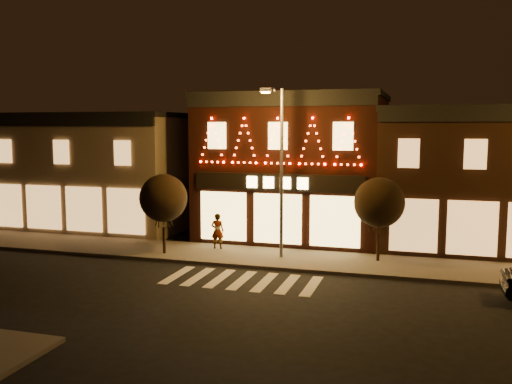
% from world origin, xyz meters
% --- Properties ---
extents(ground, '(120.00, 120.00, 0.00)m').
position_xyz_m(ground, '(0.00, 0.00, 0.00)').
color(ground, black).
rests_on(ground, ground).
extents(sidewalk_far, '(44.00, 4.00, 0.15)m').
position_xyz_m(sidewalk_far, '(2.00, 8.00, 0.07)').
color(sidewalk_far, '#47423D').
rests_on(sidewalk_far, ground).
extents(building_left, '(12.20, 8.28, 7.30)m').
position_xyz_m(building_left, '(-13.00, 13.99, 3.66)').
color(building_left, '#746553').
rests_on(building_left, ground).
extents(building_pulp, '(10.20, 8.34, 8.30)m').
position_xyz_m(building_pulp, '(0.00, 13.98, 4.16)').
color(building_pulp, black).
rests_on(building_pulp, ground).
extents(building_right_a, '(9.20, 8.28, 7.50)m').
position_xyz_m(building_right_a, '(9.50, 13.99, 3.76)').
color(building_right_a, '#321C11').
rests_on(building_right_a, ground).
extents(streetlamp_mid, '(0.71, 1.86, 8.11)m').
position_xyz_m(streetlamp_mid, '(0.65, 7.75, 4.91)').
color(streetlamp_mid, '#59595E').
rests_on(streetlamp_mid, sidewalk_far).
extents(tree_left, '(2.38, 2.38, 3.98)m').
position_xyz_m(tree_left, '(-5.14, 7.15, 2.94)').
color(tree_left, black).
rests_on(tree_left, sidewalk_far).
extents(tree_right, '(2.37, 2.37, 3.97)m').
position_xyz_m(tree_right, '(5.27, 8.64, 2.93)').
color(tree_right, black).
rests_on(tree_right, sidewalk_far).
extents(pedestrian, '(0.73, 0.53, 1.84)m').
position_xyz_m(pedestrian, '(-2.96, 8.93, 1.07)').
color(pedestrian, gray).
rests_on(pedestrian, sidewalk_far).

